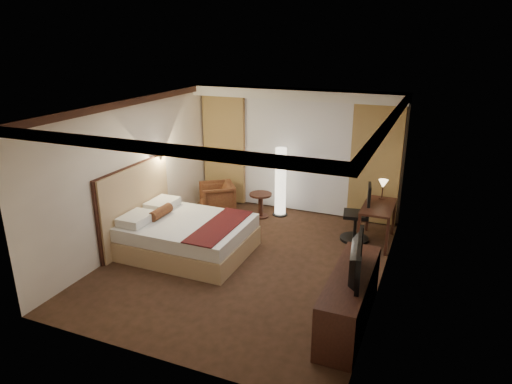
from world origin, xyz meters
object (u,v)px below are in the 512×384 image
at_px(bed, 188,236).
at_px(side_table, 261,205).
at_px(television, 351,252).
at_px(armchair, 217,197).
at_px(office_chair, 356,212).
at_px(dresser, 350,299).
at_px(floor_lamp, 281,182).
at_px(desk, 377,224).

relative_size(bed, side_table, 4.03).
bearing_deg(television, side_table, 30.75).
xyz_separation_m(bed, armchair, (-0.43, 1.97, 0.05)).
bearing_deg(office_chair, dresser, -90.65).
bearing_deg(bed, armchair, 102.21).
bearing_deg(armchair, television, 13.61).
bearing_deg(side_table, bed, -105.16).
bearing_deg(floor_lamp, desk, -15.92).
xyz_separation_m(side_table, office_chair, (2.11, -0.40, 0.30)).
bearing_deg(desk, floor_lamp, 164.08).
bearing_deg(armchair, dresser, 13.85).
bearing_deg(television, floor_lamp, 24.45).
relative_size(bed, dresser, 1.10).
bearing_deg(armchair, floor_lamp, 69.88).
relative_size(floor_lamp, desk, 1.39).
xyz_separation_m(armchair, floor_lamp, (1.34, 0.38, 0.39)).
bearing_deg(office_chair, television, -91.27).
relative_size(floor_lamp, television, 1.37).
distance_m(floor_lamp, television, 4.03).
xyz_separation_m(side_table, floor_lamp, (0.35, 0.26, 0.49)).
distance_m(bed, side_table, 2.16).
bearing_deg(desk, armchair, 176.17).
distance_m(side_table, office_chair, 2.17).
distance_m(office_chair, dresser, 2.76).
xyz_separation_m(office_chair, television, (0.41, -2.72, 0.51)).
distance_m(bed, floor_lamp, 2.56).
relative_size(armchair, desk, 0.67).
height_order(floor_lamp, office_chair, floor_lamp).
bearing_deg(dresser, television, 180.00).
bearing_deg(dresser, desk, 91.03).
bearing_deg(television, desk, -7.83).
distance_m(bed, armchair, 2.01).
xyz_separation_m(floor_lamp, television, (2.17, -3.38, 0.32)).
relative_size(floor_lamp, office_chair, 1.34).
bearing_deg(office_chair, bed, -157.74).
distance_m(bed, office_chair, 3.17).
bearing_deg(office_chair, floor_lamp, 149.39).
xyz_separation_m(desk, office_chair, (-0.39, -0.05, 0.19)).
xyz_separation_m(bed, side_table, (0.56, 2.08, -0.05)).
bearing_deg(bed, desk, 29.46).
height_order(bed, dresser, dresser).
height_order(armchair, floor_lamp, floor_lamp).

